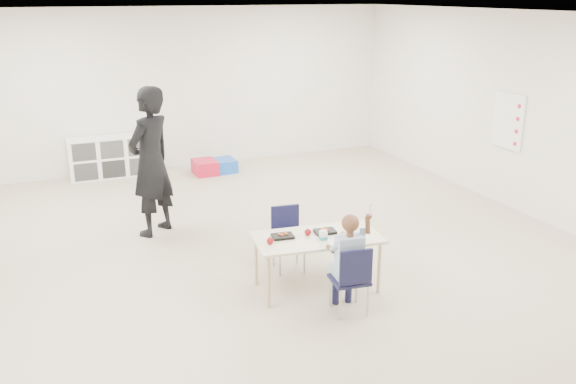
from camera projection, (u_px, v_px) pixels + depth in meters
name	position (u px, v px, depth m)	size (l,w,h in m)	color
room	(265.00, 146.00, 6.76)	(9.00, 9.02, 2.80)	#BDAB91
table	(317.00, 262.00, 6.44)	(1.38, 0.81, 0.60)	beige
chair_near	(349.00, 278.00, 5.96)	(0.35, 0.33, 0.72)	black
chair_far	(289.00, 240.00, 6.88)	(0.35, 0.33, 0.72)	black
child	(350.00, 259.00, 5.89)	(0.48, 0.48, 1.14)	#A5C1E0
lunch_tray_near	(325.00, 231.00, 6.43)	(0.22, 0.16, 0.03)	black
lunch_tray_far	(283.00, 236.00, 6.31)	(0.22, 0.16, 0.03)	black
milk_carton	(323.00, 236.00, 6.24)	(0.07, 0.07, 0.10)	white
bread_roll	(344.00, 234.00, 6.32)	(0.09, 0.09, 0.07)	tan
apple_near	(308.00, 232.00, 6.36)	(0.07, 0.07, 0.07)	maroon
apple_far	(270.00, 241.00, 6.14)	(0.07, 0.07, 0.07)	maroon
cubby_shelf	(111.00, 157.00, 10.39)	(1.40, 0.40, 0.70)	white
rules_poster	(508.00, 121.00, 8.79)	(0.02, 0.60, 0.80)	white
adult	(151.00, 162.00, 7.75)	(0.70, 0.46, 1.93)	black
bin_red	(205.00, 167.00, 10.61)	(0.38, 0.49, 0.24)	red
bin_yellow	(207.00, 167.00, 10.67)	(0.31, 0.40, 0.20)	#FFF71A
bin_blue	(225.00, 165.00, 10.76)	(0.35, 0.46, 0.22)	blue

